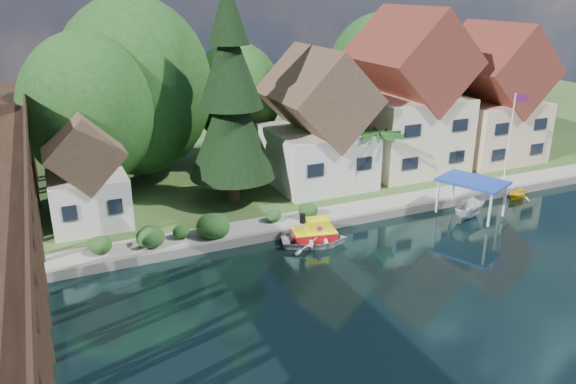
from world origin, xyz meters
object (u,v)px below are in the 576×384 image
house_center (407,102)px  conifer (231,100)px  boat_white_a (315,239)px  house_right (491,102)px  palm_tree (379,136)px  shed (86,177)px  boat_yellow (518,191)px  house_left (317,127)px  flagpole (513,128)px  tugboat (315,232)px  boat_canopy (470,202)px

house_center → conifer: conifer is taller
house_center → boat_white_a: bearing=-143.5°
house_right → palm_tree: house_right is taller
palm_tree → conifer: bearing=167.4°
house_right → shed: size_ratio=1.59×
conifer → boat_yellow: (21.06, -7.60, -7.58)m
conifer → palm_tree: bearing=-12.6°
house_left → flagpole: 16.00m
house_center → boat_yellow: house_center is taller
house_center → tugboat: house_center is taller
house_left → shed: size_ratio=1.40×
boat_canopy → tugboat: bearing=174.9°
shed → conifer: 11.29m
boat_canopy → boat_white_a: bearing=177.9°
house_left → house_center: (9.00, 0.50, 1.28)m
house_center → palm_tree: (-5.46, -4.22, -1.52)m
house_left → house_center: size_ratio=0.79×
house_right → boat_white_a: (-23.07, -9.92, -5.32)m
palm_tree → boat_canopy: (3.70, -6.66, -3.66)m
house_left → boat_yellow: size_ratio=4.77×
house_center → shed: house_center is taller
palm_tree → house_right: bearing=14.4°
shed → flagpole: bearing=-8.0°
house_left → conifer: (-7.59, -1.23, 3.05)m
house_center → flagpole: size_ratio=1.89×
palm_tree → boat_canopy: bearing=-60.9°
house_center → house_left: bearing=-176.8°
boat_white_a → boat_canopy: bearing=-74.3°
boat_yellow → house_center: bearing=10.3°
house_right → tugboat: 25.12m
boat_canopy → boat_yellow: size_ratio=2.31×
conifer → boat_white_a: conifer is taller
house_center → tugboat: (-13.75, -9.81, -5.81)m
shed → flagpole: shed is taller
house_right → boat_white_a: house_right is taller
house_left → tugboat: bearing=-117.1°
palm_tree → house_center: bearing=37.7°
conifer → tugboat: size_ratio=5.24×
house_center → house_right: size_ratio=1.12×
conifer → flagpole: conifer is taller
conifer → flagpole: 23.12m
conifer → palm_tree: 11.87m
house_left → palm_tree: size_ratio=2.19×
house_right → boat_yellow: bearing=-117.2°
house_left → tugboat: size_ratio=3.61×
conifer → boat_canopy: (14.83, -9.15, -6.95)m
house_center → conifer: 16.77m
house_center → boat_white_a: size_ratio=3.18×
flagpole → boat_white_a: bearing=-169.2°
conifer → tugboat: (2.84, -8.08, -7.57)m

